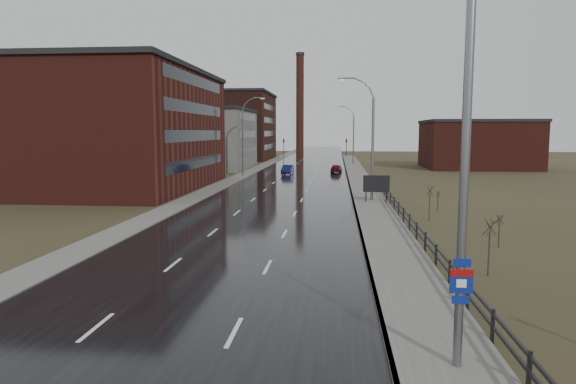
% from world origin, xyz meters
% --- Properties ---
extents(road, '(14.00, 300.00, 0.06)m').
position_xyz_m(road, '(0.00, 60.00, 0.03)').
color(road, black).
rests_on(road, ground).
extents(sidewalk_right, '(3.20, 180.00, 0.18)m').
position_xyz_m(sidewalk_right, '(8.60, 35.00, 0.09)').
color(sidewalk_right, '#595651').
rests_on(sidewalk_right, ground).
extents(curb_right, '(0.16, 180.00, 0.18)m').
position_xyz_m(curb_right, '(7.08, 35.00, 0.09)').
color(curb_right, slate).
rests_on(curb_right, ground).
extents(sidewalk_left, '(2.40, 260.00, 0.12)m').
position_xyz_m(sidewalk_left, '(-8.20, 60.00, 0.06)').
color(sidewalk_left, '#595651').
rests_on(sidewalk_left, ground).
extents(warehouse_near, '(22.44, 28.56, 13.50)m').
position_xyz_m(warehouse_near, '(-20.99, 45.00, 6.76)').
color(warehouse_near, '#471914').
rests_on(warehouse_near, ground).
extents(warehouse_mid, '(16.32, 20.40, 10.50)m').
position_xyz_m(warehouse_mid, '(-17.99, 78.00, 5.26)').
color(warehouse_mid, slate).
rests_on(warehouse_mid, ground).
extents(warehouse_far, '(26.52, 24.48, 15.50)m').
position_xyz_m(warehouse_far, '(-22.99, 108.00, 7.76)').
color(warehouse_far, '#331611').
rests_on(warehouse_far, ground).
extents(building_right, '(18.36, 16.32, 8.50)m').
position_xyz_m(building_right, '(30.30, 82.00, 4.26)').
color(building_right, '#471914').
rests_on(building_right, ground).
extents(smokestack, '(2.70, 2.70, 30.70)m').
position_xyz_m(smokestack, '(-6.00, 150.00, 15.50)').
color(smokestack, '#331611').
rests_on(smokestack, ground).
extents(streetlight_main, '(3.91, 0.29, 12.11)m').
position_xyz_m(streetlight_main, '(8.47, 2.00, 6.06)').
color(streetlight_main, slate).
rests_on(streetlight_main, ground).
extents(streetlight_right_mid, '(3.36, 0.28, 11.35)m').
position_xyz_m(streetlight_right_mid, '(8.50, 36.00, 5.84)').
color(streetlight_right_mid, slate).
rests_on(streetlight_right_mid, ground).
extents(streetlight_left, '(3.36, 0.28, 11.35)m').
position_xyz_m(streetlight_left, '(-7.70, 62.00, 5.84)').
color(streetlight_left, slate).
rests_on(streetlight_left, ground).
extents(streetlight_right_far, '(3.36, 0.28, 11.35)m').
position_xyz_m(streetlight_right_far, '(8.50, 90.00, 5.84)').
color(streetlight_right_far, slate).
rests_on(streetlight_right_far, ground).
extents(guardrail, '(0.10, 53.05, 1.10)m').
position_xyz_m(guardrail, '(10.30, 18.31, 0.71)').
color(guardrail, black).
rests_on(guardrail, ground).
extents(shrub_c, '(0.62, 0.65, 2.61)m').
position_xyz_m(shrub_c, '(12.35, 11.64, 1.39)').
color(shrub_c, '#382D23').
rests_on(shrub_c, ground).
extents(shrub_d, '(0.45, 0.47, 1.88)m').
position_xyz_m(shrub_d, '(14.59, 17.54, 0.99)').
color(shrub_d, '#382D23').
rests_on(shrub_d, ground).
extents(shrub_e, '(0.60, 0.63, 2.55)m').
position_xyz_m(shrub_e, '(12.27, 26.06, 1.35)').
color(shrub_e, '#382D23').
rests_on(shrub_e, ground).
extents(shrub_f, '(0.40, 0.42, 1.66)m').
position_xyz_m(shrub_f, '(13.78, 30.75, 0.88)').
color(shrub_f, '#382D23').
rests_on(shrub_f, ground).
extents(billboard, '(2.36, 0.17, 2.56)m').
position_xyz_m(billboard, '(9.10, 34.72, 1.73)').
color(billboard, black).
rests_on(billboard, ground).
extents(traffic_light_left, '(0.58, 2.73, 5.30)m').
position_xyz_m(traffic_light_left, '(-8.00, 120.00, 4.60)').
color(traffic_light_left, black).
rests_on(traffic_light_left, ground).
extents(traffic_light_right, '(0.58, 2.73, 5.30)m').
position_xyz_m(traffic_light_right, '(8.00, 120.00, 4.60)').
color(traffic_light_right, black).
rests_on(traffic_light_right, ground).
extents(car_near, '(1.68, 4.28, 1.39)m').
position_xyz_m(car_near, '(-1.82, 65.43, 0.69)').
color(car_near, '#0D0E43').
rests_on(car_near, ground).
extents(car_far, '(1.96, 4.00, 1.31)m').
position_xyz_m(car_far, '(5.50, 69.28, 0.66)').
color(car_far, '#460B16').
rests_on(car_far, ground).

